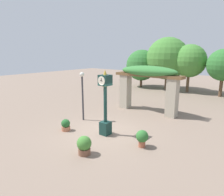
{
  "coord_description": "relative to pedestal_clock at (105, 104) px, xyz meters",
  "views": [
    {
      "loc": [
        6.22,
        -6.96,
        3.85
      ],
      "look_at": [
        0.34,
        0.37,
        1.71
      ],
      "focal_mm": 32.0,
      "sensor_mm": 36.0,
      "label": 1
    }
  ],
  "objects": [
    {
      "name": "pergola",
      "position": [
        -0.34,
        4.6,
        0.69
      ],
      "size": [
        4.65,
        1.21,
        3.05
      ],
      "color": "#A89E89",
      "rests_on": "ground"
    },
    {
      "name": "ground_plane",
      "position": [
        -0.34,
        0.13,
        -1.5
      ],
      "size": [
        60.0,
        60.0,
        0.0
      ],
      "primitive_type": "plane",
      "color": "#7F6B5B"
    },
    {
      "name": "tree_line",
      "position": [
        -0.76,
        13.12,
        1.55
      ],
      "size": [
        14.57,
        5.0,
        5.45
      ],
      "color": "brown",
      "rests_on": "ground"
    },
    {
      "name": "potted_plant_far_left",
      "position": [
        0.62,
        -1.99,
        -1.12
      ],
      "size": [
        0.57,
        0.57,
        0.75
      ],
      "color": "brown",
      "rests_on": "ground"
    },
    {
      "name": "potted_plant_near_right",
      "position": [
        2.04,
        -0.05,
        -1.07
      ],
      "size": [
        0.52,
        0.52,
        0.73
      ],
      "color": "#9E563D",
      "rests_on": "ground"
    },
    {
      "name": "potted_plant_near_left",
      "position": [
        -1.89,
        -0.88,
        -1.21
      ],
      "size": [
        0.44,
        0.44,
        0.6
      ],
      "color": "#B26B4C",
      "rests_on": "ground"
    },
    {
      "name": "lamp_post",
      "position": [
        -2.4,
        0.81,
        0.32
      ],
      "size": [
        0.25,
        0.25,
        2.8
      ],
      "color": "#333338",
      "rests_on": "ground"
    },
    {
      "name": "pedestal_clock",
      "position": [
        0.0,
        0.0,
        0.0
      ],
      "size": [
        0.48,
        0.53,
        3.12
      ],
      "color": "#14332D",
      "rests_on": "ground"
    }
  ]
}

